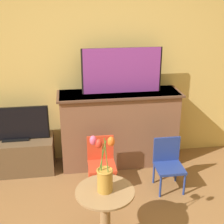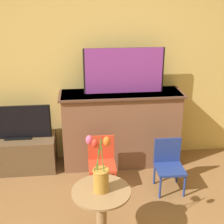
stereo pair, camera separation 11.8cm
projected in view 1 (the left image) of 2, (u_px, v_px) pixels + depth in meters
wall_back at (97, 60)px, 3.93m from camera, size 8.00×0.06×2.70m
fireplace_mantel at (119, 128)px, 4.04m from camera, size 1.54×0.48×0.98m
painting at (122, 71)px, 3.78m from camera, size 0.98×0.03×0.55m
tv_stand at (18, 155)px, 3.95m from camera, size 0.90×0.44×0.43m
tv_monitor at (14, 124)px, 3.80m from camera, size 0.84×0.12×0.43m
chair_red at (101, 160)px, 3.62m from camera, size 0.31×0.31×0.60m
chair_blue at (168, 162)px, 3.58m from camera, size 0.31×0.31×0.60m
side_table at (105, 210)px, 2.73m from camera, size 0.51×0.51×0.58m
vase_tulips at (104, 173)px, 2.59m from camera, size 0.19×0.16×0.53m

